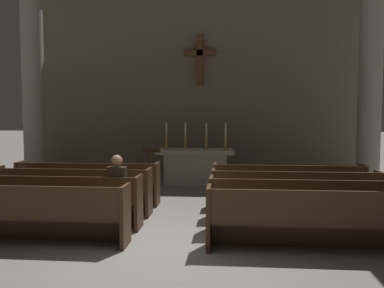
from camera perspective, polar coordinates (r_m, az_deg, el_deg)
ground_plane at (r=6.60m, az=-3.44°, el=-13.83°), size 80.00×80.00×0.00m
pew_left_row_1 at (r=7.09m, az=-21.68°, el=-8.83°), size 3.20×0.50×0.95m
pew_left_row_2 at (r=7.93m, az=-18.58°, el=-7.38°), size 3.20×0.50×0.95m
pew_left_row_3 at (r=8.80m, az=-16.09°, el=-6.18°), size 3.20×0.50×0.95m
pew_left_row_4 at (r=9.68m, az=-14.06°, el=-5.20°), size 3.20×0.50×0.95m
pew_right_row_1 at (r=6.49m, az=16.49°, el=-9.92°), size 3.20×0.50×0.95m
pew_right_row_2 at (r=7.40m, az=15.01°, el=-8.14°), size 3.20×0.50×0.95m
pew_right_row_3 at (r=8.32m, az=13.87°, el=-6.74°), size 3.20×0.50×0.95m
pew_right_row_4 at (r=9.24m, az=12.96°, el=-5.62°), size 3.20×0.50×0.95m
column_left_second at (r=13.13m, az=-20.87°, el=7.27°), size 0.93×0.93×5.76m
column_right_second at (r=12.43m, az=23.15°, el=7.39°), size 0.93×0.93×5.76m
altar at (r=12.00m, az=0.53°, el=-2.97°), size 2.20×0.90×1.01m
candlestick_outer_left at (r=12.03m, az=-3.51°, el=0.48°), size 0.16×0.16×0.75m
candlestick_inner_left at (r=11.96m, az=-0.90°, el=0.46°), size 0.16×0.16×0.75m
candlestick_inner_right at (r=11.91m, az=1.97°, el=0.45°), size 0.16×0.16×0.75m
candlestick_outer_right at (r=11.90m, az=4.62°, el=0.43°), size 0.16×0.16×0.75m
apse_with_cross at (r=13.77m, az=1.13°, el=9.85°), size 10.52×0.44×6.77m
lectern at (r=10.96m, az=-5.56°, el=-3.61°), size 0.44×0.36×1.15m
lone_worshipper at (r=7.53m, az=-10.03°, el=-6.16°), size 0.32×0.43×1.32m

